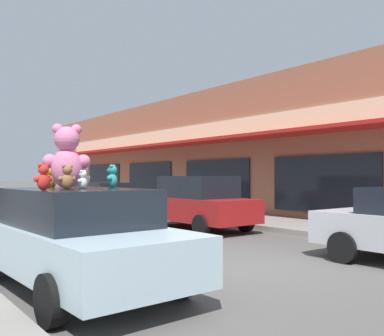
{
  "coord_description": "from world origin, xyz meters",
  "views": [
    {
      "loc": [
        -5.51,
        -5.76,
        1.68
      ],
      "look_at": [
        -0.21,
        1.16,
        1.84
      ],
      "focal_mm": 40.0,
      "sensor_mm": 36.0,
      "label": 1
    }
  ],
  "objects": [
    {
      "name": "ground_plane",
      "position": [
        0.0,
        0.0,
        0.0
      ],
      "size": [
        260.0,
        260.0,
        0.0
      ],
      "primitive_type": "plane",
      "color": "#514F4C"
    },
    {
      "name": "storefront_row",
      "position": [
        12.66,
        8.82,
        2.85
      ],
      "size": [
        12.73,
        39.62,
        5.7
      ],
      "color": "#9E6047",
      "rests_on": "ground_plane"
    },
    {
      "name": "plush_art_car",
      "position": [
        -3.01,
        0.37,
        0.78
      ],
      "size": [
        2.1,
        4.52,
        1.49
      ],
      "rotation": [
        0.0,
        0.0,
        0.03
      ],
      "color": "#ADC6D1",
      "rests_on": "ground_plane"
    },
    {
      "name": "teddy_bear_giant",
      "position": [
        -3.02,
        0.69,
        1.97
      ],
      "size": [
        0.76,
        0.55,
        1.0
      ],
      "rotation": [
        0.0,
        0.0,
        2.77
      ],
      "color": "pink",
      "rests_on": "plush_art_car"
    },
    {
      "name": "teddy_bear_white",
      "position": [
        -2.93,
        0.27,
        1.62
      ],
      "size": [
        0.2,
        0.18,
        0.28
      ],
      "rotation": [
        0.0,
        0.0,
        3.74
      ],
      "color": "white",
      "rests_on": "plush_art_car"
    },
    {
      "name": "teddy_bear_red",
      "position": [
        -3.65,
        -0.11,
        1.66
      ],
      "size": [
        0.27,
        0.18,
        0.36
      ],
      "rotation": [
        0.0,
        0.0,
        3.32
      ],
      "color": "red",
      "rests_on": "plush_art_car"
    },
    {
      "name": "teddy_bear_cream",
      "position": [
        -2.69,
        0.81,
        1.67
      ],
      "size": [
        0.28,
        0.19,
        0.37
      ],
      "rotation": [
        0.0,
        0.0,
        3.39
      ],
      "color": "beige",
      "rests_on": "plush_art_car"
    },
    {
      "name": "teddy_bear_teal",
      "position": [
        -2.33,
        0.51,
        1.67
      ],
      "size": [
        0.26,
        0.25,
        0.38
      ],
      "rotation": [
        0.0,
        0.0,
        3.9
      ],
      "color": "teal",
      "rests_on": "plush_art_car"
    },
    {
      "name": "teddy_bear_brown",
      "position": [
        -3.22,
        0.15,
        1.66
      ],
      "size": [
        0.26,
        0.16,
        0.36
      ],
      "rotation": [
        0.0,
        0.0,
        3.19
      ],
      "color": "olive",
      "rests_on": "plush_art_car"
    },
    {
      "name": "teddy_bear_orange",
      "position": [
        -3.06,
        1.36,
        1.65
      ],
      "size": [
        0.26,
        0.2,
        0.34
      ],
      "rotation": [
        0.0,
        0.0,
        3.6
      ],
      "color": "orange",
      "rests_on": "plush_art_car"
    },
    {
      "name": "teddy_bear_yellow",
      "position": [
        -2.96,
        1.46,
        1.62
      ],
      "size": [
        0.18,
        0.19,
        0.27
      ],
      "rotation": [
        0.0,
        0.0,
        2.26
      ],
      "color": "yellow",
      "rests_on": "plush_art_car"
    },
    {
      "name": "parked_car_far_center",
      "position": [
        2.74,
        4.72,
        0.85
      ],
      "size": [
        1.91,
        4.01,
        1.67
      ],
      "color": "maroon",
      "rests_on": "ground_plane"
    },
    {
      "name": "parked_car_far_right",
      "position": [
        2.74,
        11.22,
        0.74
      ],
      "size": [
        2.02,
        4.18,
        1.39
      ],
      "color": "black",
      "rests_on": "ground_plane"
    }
  ]
}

